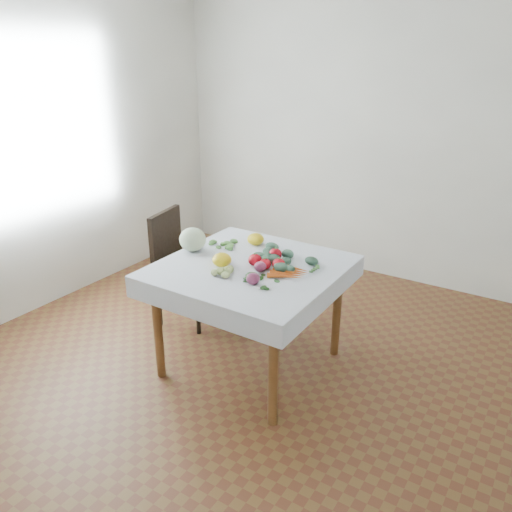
# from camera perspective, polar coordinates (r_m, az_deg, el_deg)

# --- Properties ---
(ground) EXTENTS (4.00, 4.00, 0.00)m
(ground) POSITION_cam_1_polar(r_m,az_deg,el_deg) (3.61, -0.59, -12.17)
(ground) COLOR brown
(back_wall) EXTENTS (4.00, 0.04, 2.70)m
(back_wall) POSITION_cam_1_polar(r_m,az_deg,el_deg) (4.82, 12.84, 13.50)
(back_wall) COLOR white
(back_wall) RESTS_ON ground
(left_wall) EXTENTS (0.04, 4.00, 2.70)m
(left_wall) POSITION_cam_1_polar(r_m,az_deg,el_deg) (4.46, -23.21, 11.61)
(left_wall) COLOR white
(left_wall) RESTS_ON ground
(table) EXTENTS (1.00, 1.00, 0.75)m
(table) POSITION_cam_1_polar(r_m,az_deg,el_deg) (3.28, -0.63, -2.71)
(table) COLOR brown
(table) RESTS_ON ground
(tablecloth) EXTENTS (1.12, 1.12, 0.01)m
(tablecloth) POSITION_cam_1_polar(r_m,az_deg,el_deg) (3.24, -0.64, -1.11)
(tablecloth) COLOR white
(tablecloth) RESTS_ON table
(chair) EXTENTS (0.47, 0.47, 0.90)m
(chair) POSITION_cam_1_polar(r_m,az_deg,el_deg) (4.00, -8.91, -0.39)
(chair) COLOR black
(chair) RESTS_ON ground
(cabbage) EXTENTS (0.24, 0.24, 0.17)m
(cabbage) POSITION_cam_1_polar(r_m,az_deg,el_deg) (3.48, -7.25, 1.89)
(cabbage) COLOR silver
(cabbage) RESTS_ON tablecloth
(tomato_a) EXTENTS (0.09, 0.09, 0.07)m
(tomato_a) POSITION_cam_1_polar(r_m,az_deg,el_deg) (3.17, 1.02, -0.91)
(tomato_a) COLOR red
(tomato_a) RESTS_ON tablecloth
(tomato_b) EXTENTS (0.11, 0.11, 0.08)m
(tomato_b) POSITION_cam_1_polar(r_m,az_deg,el_deg) (3.32, 2.21, 0.22)
(tomato_b) COLOR red
(tomato_b) RESTS_ON tablecloth
(tomato_c) EXTENTS (0.10, 0.10, 0.07)m
(tomato_c) POSITION_cam_1_polar(r_m,az_deg,el_deg) (3.17, 2.61, -0.92)
(tomato_c) COLOR red
(tomato_c) RESTS_ON tablecloth
(tomato_d) EXTENTS (0.12, 0.12, 0.08)m
(tomato_d) POSITION_cam_1_polar(r_m,az_deg,el_deg) (3.22, -0.12, -0.45)
(tomato_d) COLOR red
(tomato_d) RESTS_ON tablecloth
(heirloom_back) EXTENTS (0.13, 0.13, 0.09)m
(heirloom_back) POSITION_cam_1_polar(r_m,az_deg,el_deg) (3.57, -0.05, 1.94)
(heirloom_back) COLOR yellow
(heirloom_back) RESTS_ON tablecloth
(heirloom_front) EXTENTS (0.13, 0.13, 0.09)m
(heirloom_front) POSITION_cam_1_polar(r_m,az_deg,el_deg) (3.22, -3.92, -0.43)
(heirloom_front) COLOR yellow
(heirloom_front) RESTS_ON tablecloth
(onion_a) EXTENTS (0.08, 0.08, 0.07)m
(onion_a) POSITION_cam_1_polar(r_m,az_deg,el_deg) (3.13, 0.49, -1.23)
(onion_a) COLOR #53173B
(onion_a) RESTS_ON tablecloth
(onion_b) EXTENTS (0.10, 0.10, 0.07)m
(onion_b) POSITION_cam_1_polar(r_m,az_deg,el_deg) (2.97, -0.34, -2.61)
(onion_b) COLOR #53173B
(onion_b) RESTS_ON tablecloth
(tomatillo_cluster) EXTENTS (0.14, 0.12, 0.05)m
(tomatillo_cluster) POSITION_cam_1_polar(r_m,az_deg,el_deg) (3.11, -4.07, -1.70)
(tomatillo_cluster) COLOR #BEC672
(tomatillo_cluster) RESTS_ON tablecloth
(carrot_bunch) EXTENTS (0.22, 0.22, 0.03)m
(carrot_bunch) POSITION_cam_1_polar(r_m,az_deg,el_deg) (3.11, 3.81, -1.85)
(carrot_bunch) COLOR #D05917
(carrot_bunch) RESTS_ON tablecloth
(kale_bunch) EXTENTS (0.40, 0.31, 0.05)m
(kale_bunch) POSITION_cam_1_polar(r_m,az_deg,el_deg) (3.28, 3.15, -0.34)
(kale_bunch) COLOR #375A45
(kale_bunch) RESTS_ON tablecloth
(basil_bunch) EXTENTS (0.24, 0.19, 0.01)m
(basil_bunch) POSITION_cam_1_polar(r_m,az_deg,el_deg) (3.03, 0.59, -2.66)
(basil_bunch) COLOR #1F4C18
(basil_bunch) RESTS_ON tablecloth
(dill_bunch) EXTENTS (0.21, 0.15, 0.02)m
(dill_bunch) POSITION_cam_1_polar(r_m,az_deg,el_deg) (3.58, -3.61, 1.41)
(dill_bunch) COLOR #54873E
(dill_bunch) RESTS_ON tablecloth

